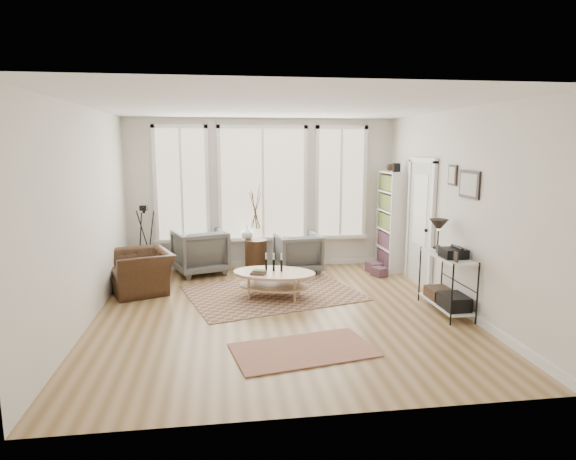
{
  "coord_description": "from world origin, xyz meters",
  "views": [
    {
      "loc": [
        -0.79,
        -6.6,
        2.37
      ],
      "look_at": [
        0.2,
        0.6,
        1.1
      ],
      "focal_mm": 30.0,
      "sensor_mm": 36.0,
      "label": 1
    }
  ],
  "objects": [
    {
      "name": "armchair_right",
      "position": [
        0.61,
        2.21,
        0.37
      ],
      "size": [
        0.89,
        0.91,
        0.74
      ],
      "primitive_type": "imported",
      "rotation": [
        0.0,
        0.0,
        3.26
      ],
      "color": "#5E5E59",
      "rests_on": "ground"
    },
    {
      "name": "book_stack_near",
      "position": [
        2.05,
        2.0,
        0.09
      ],
      "size": [
        0.31,
        0.35,
        0.18
      ],
      "primitive_type": "cube",
      "rotation": [
        0.0,
        0.0,
        0.33
      ],
      "color": "maroon",
      "rests_on": "ground"
    },
    {
      "name": "bookcase",
      "position": [
        2.44,
        2.23,
        0.96
      ],
      "size": [
        0.31,
        0.85,
        2.06
      ],
      "color": "white",
      "rests_on": "ground"
    },
    {
      "name": "tripod_camera",
      "position": [
        -2.2,
        2.31,
        0.6
      ],
      "size": [
        0.46,
        0.46,
        1.31
      ],
      "color": "black",
      "rests_on": "ground"
    },
    {
      "name": "side_table",
      "position": [
        -0.18,
        2.31,
        0.84
      ],
      "size": [
        0.42,
        0.42,
        1.75
      ],
      "color": "#382315",
      "rests_on": "ground"
    },
    {
      "name": "book_stack_far",
      "position": [
        2.05,
        1.68,
        0.08
      ],
      "size": [
        0.29,
        0.32,
        0.17
      ],
      "primitive_type": "cube",
      "rotation": [
        0.0,
        0.0,
        0.38
      ],
      "color": "maroon",
      "rests_on": "ground"
    },
    {
      "name": "low_shelf",
      "position": [
        2.38,
        -0.3,
        0.51
      ],
      "size": [
        0.38,
        1.08,
        1.3
      ],
      "color": "white",
      "rests_on": "ground"
    },
    {
      "name": "room",
      "position": [
        0.02,
        0.03,
        1.43
      ],
      "size": [
        5.5,
        5.54,
        2.9
      ],
      "color": "#A17F53",
      "rests_on": "ground"
    },
    {
      "name": "wall_art",
      "position": [
        2.58,
        -0.27,
        1.88
      ],
      "size": [
        0.04,
        0.88,
        0.44
      ],
      "color": "black",
      "rests_on": "ground"
    },
    {
      "name": "accent_chair",
      "position": [
        -2.14,
        1.32,
        0.34
      ],
      "size": [
        1.3,
        1.23,
        0.67
      ],
      "primitive_type": "imported",
      "rotation": [
        0.0,
        0.0,
        -1.19
      ],
      "color": "#382315",
      "rests_on": "ground"
    },
    {
      "name": "rug_runner",
      "position": [
        0.11,
        -1.37,
        0.01
      ],
      "size": [
        1.77,
        1.2,
        0.01
      ],
      "primitive_type": "cube",
      "rotation": [
        0.0,
        0.0,
        0.19
      ],
      "color": "brown",
      "rests_on": "ground"
    },
    {
      "name": "bay_window",
      "position": [
        0.0,
        2.71,
        1.61
      ],
      "size": [
        4.14,
        0.12,
        2.24
      ],
      "color": "tan",
      "rests_on": "ground"
    },
    {
      "name": "vase",
      "position": [
        -0.33,
        2.45,
        0.75
      ],
      "size": [
        0.28,
        0.28,
        0.26
      ],
      "primitive_type": "imported",
      "rotation": [
        0.0,
        0.0,
        0.16
      ],
      "color": "silver",
      "rests_on": "side_table"
    },
    {
      "name": "rug_main",
      "position": [
        -0.01,
        0.92,
        0.01
      ],
      "size": [
        3.06,
        2.6,
        0.01
      ],
      "primitive_type": "cube",
      "rotation": [
        0.0,
        0.0,
        0.28
      ],
      "color": "brown",
      "rests_on": "ground"
    },
    {
      "name": "coffee_table",
      "position": [
        -0.01,
        0.71,
        0.32
      ],
      "size": [
        1.5,
        1.19,
        0.6
      ],
      "color": "tan",
      "rests_on": "ground"
    },
    {
      "name": "armchair_left",
      "position": [
        -1.23,
        2.36,
        0.42
      ],
      "size": [
        1.15,
        1.17,
        0.84
      ],
      "primitive_type": "imported",
      "rotation": [
        0.0,
        0.0,
        3.48
      ],
      "color": "#5E5E59",
      "rests_on": "ground"
    },
    {
      "name": "door",
      "position": [
        2.57,
        1.15,
        1.12
      ],
      "size": [
        0.09,
        1.06,
        2.22
      ],
      "color": "silver",
      "rests_on": "ground"
    }
  ]
}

